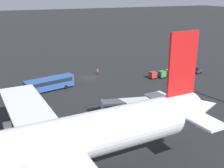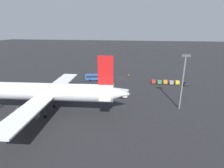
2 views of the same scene
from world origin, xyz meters
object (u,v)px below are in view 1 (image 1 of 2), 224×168
Objects in this scene: shuttle_bus_near at (49,83)px; cargo_cart_green at (162,74)px; cargo_cart_orange at (169,72)px; baggage_tug at (198,70)px; shuttle_bus_far at (130,106)px; worker_person at (98,72)px; cargo_cart_red at (153,75)px; cargo_cart_yellow at (185,70)px; cargo_cart_grey at (178,72)px; airplane at (37,149)px.

shuttle_bus_near is 5.99× the size of cargo_cart_green.
baggage_tug is at bearing 174.57° from cargo_cart_orange.
worker_person is at bearing -85.07° from shuttle_bus_far.
cargo_cart_red is (-13.20, 10.35, 0.32)m from worker_person.
shuttle_bus_far is at bearing 48.68° from cargo_cart_red.
shuttle_bus_far is 4.54× the size of baggage_tug.
cargo_cart_yellow is at bearing -175.27° from cargo_cart_green.
baggage_tug is 30.73m from worker_person.
cargo_cart_grey is at bearing 172.16° from cargo_cart_orange.
shuttle_bus_far is at bearing -143.87° from airplane.
cargo_cart_red is (8.70, -0.21, 0.00)m from cargo_cart_grey.
cargo_cart_orange is (9.66, -0.92, 0.25)m from baggage_tug.
airplane is 26.39× the size of cargo_cart_yellow.
cargo_cart_yellow is 5.80m from cargo_cart_orange.
cargo_cart_green and cargo_cart_red have the same top height.
cargo_cart_red is at bearing -118.92° from shuttle_bus_far.
shuttle_bus_far reaches higher than cargo_cart_orange.
cargo_cart_green is at bearing 11.60° from cargo_cart_orange.
cargo_cart_yellow is (3.87, -1.04, 0.25)m from baggage_tug.
airplane is 60.22m from cargo_cart_grey.
worker_person is at bearing -165.23° from shuttle_bus_near.
cargo_cart_red is at bearing 163.37° from shuttle_bus_near.
cargo_cart_red reaches higher than worker_person.
cargo_cart_yellow is at bearing -178.46° from cargo_cart_red.
airplane reaches higher than cargo_cart_yellow.
shuttle_bus_near is 18.53m from worker_person.
cargo_cart_yellow and cargo_cart_red have the same top height.
cargo_cart_red is (2.90, -0.41, 0.00)m from cargo_cart_green.
cargo_cart_yellow is at bearing 157.96° from worker_person.
cargo_cart_green is 1.00× the size of cargo_cart_red.
cargo_cart_red is (15.46, -0.73, 0.25)m from baggage_tug.
cargo_cart_green is at bearing 146.26° from worker_person.
baggage_tug reaches higher than worker_person.
shuttle_bus_far is 5.49× the size of cargo_cart_yellow.
worker_person is 0.80× the size of cargo_cart_red.
shuttle_bus_near is 4.95× the size of baggage_tug.
shuttle_bus_far is (-12.37, 21.03, -0.09)m from shuttle_bus_near.
baggage_tug is 15.48m from cargo_cart_red.
shuttle_bus_near is at bearing -2.23° from cargo_cart_orange.
cargo_cart_red is at bearing -16.58° from baggage_tug.
cargo_cart_red is at bearing 141.91° from worker_person.
shuttle_bus_far is 5.49× the size of cargo_cart_orange.
airplane is 33.11× the size of worker_person.
airplane is at bearing 44.63° from cargo_cart_red.
airplane reaches higher than cargo_cart_orange.
cargo_cart_yellow is 1.00× the size of cargo_cart_grey.
cargo_cart_green is (-20.01, -19.06, -0.73)m from shuttle_bus_far.
cargo_cart_orange is (-35.28, 1.37, -0.83)m from shuttle_bus_near.
shuttle_bus_far reaches higher than cargo_cart_grey.
shuttle_bus_near is 7.51× the size of worker_person.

